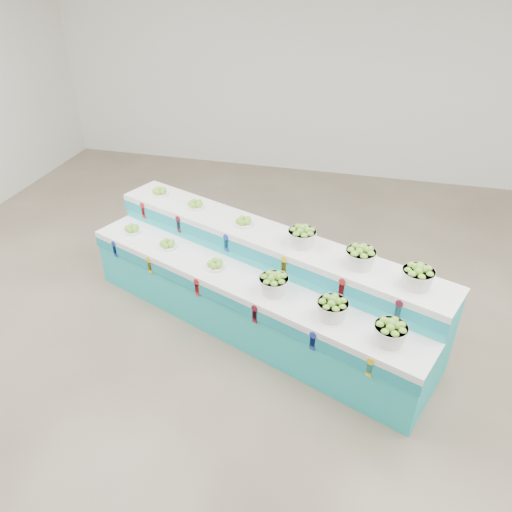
{
  "coord_description": "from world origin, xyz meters",
  "views": [
    {
      "loc": [
        0.92,
        -3.76,
        3.67
      ],
      "look_at": [
        -0.16,
        0.49,
        0.87
      ],
      "focal_mm": 34.62,
      "sensor_mm": 36.0,
      "label": 1
    }
  ],
  "objects_px": {
    "plate_upper_mid": "(195,204)",
    "basket_lower_left": "(274,283)",
    "display_stand": "(256,284)",
    "basket_upper_right": "(418,276)"
  },
  "relations": [
    {
      "from": "basket_upper_right",
      "to": "display_stand",
      "type": "bearing_deg",
      "value": 167.15
    },
    {
      "from": "basket_lower_left",
      "to": "basket_upper_right",
      "type": "xyz_separation_m",
      "value": [
        1.32,
        0.02,
        0.3
      ]
    },
    {
      "from": "plate_upper_mid",
      "to": "basket_lower_left",
      "type": "bearing_deg",
      "value": -40.74
    },
    {
      "from": "display_stand",
      "to": "basket_lower_left",
      "type": "distance_m",
      "value": 0.57
    },
    {
      "from": "plate_upper_mid",
      "to": "basket_upper_right",
      "type": "height_order",
      "value": "basket_upper_right"
    },
    {
      "from": "display_stand",
      "to": "plate_upper_mid",
      "type": "bearing_deg",
      "value": 166.67
    },
    {
      "from": "basket_upper_right",
      "to": "plate_upper_mid",
      "type": "bearing_deg",
      "value": 158.28
    },
    {
      "from": "plate_upper_mid",
      "to": "basket_upper_right",
      "type": "bearing_deg",
      "value": -21.72
    },
    {
      "from": "plate_upper_mid",
      "to": "display_stand",
      "type": "bearing_deg",
      "value": -35.05
    },
    {
      "from": "display_stand",
      "to": "basket_upper_right",
      "type": "distance_m",
      "value": 1.75
    }
  ]
}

